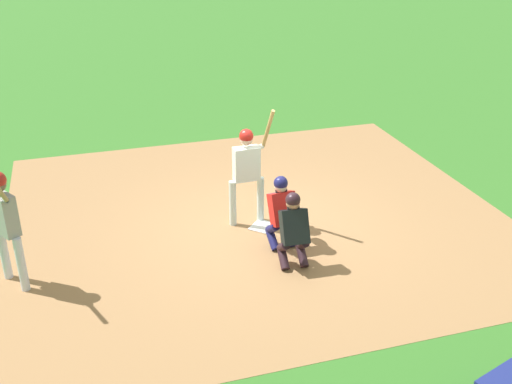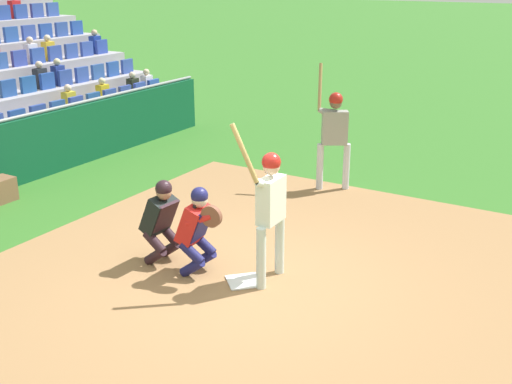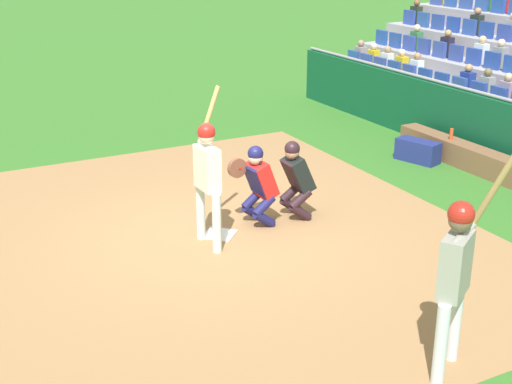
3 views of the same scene
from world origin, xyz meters
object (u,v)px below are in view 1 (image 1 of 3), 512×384
home_plate_umpire (294,227)px  on_deck_batter (4,216)px  home_plate_marker (264,227)px  catcher_crouching (282,208)px  batter_at_plate (247,166)px

home_plate_umpire → on_deck_batter: 4.36m
home_plate_marker → catcher_crouching: 0.99m
batter_at_plate → on_deck_batter: 4.08m
home_plate_marker → catcher_crouching: catcher_crouching is taller
batter_at_plate → catcher_crouching: (0.32, -0.96, -0.42)m
home_plate_marker → on_deck_batter: on_deck_batter is taller
home_plate_marker → on_deck_batter: size_ratio=0.18×
batter_at_plate → on_deck_batter: size_ratio=0.94×
home_plate_marker → batter_at_plate: (-0.23, 0.27, 1.12)m
catcher_crouching → on_deck_batter: size_ratio=0.54×
home_plate_marker → home_plate_umpire: 1.51m
home_plate_marker → home_plate_umpire: (0.05, -1.35, 0.68)m
batter_at_plate → on_deck_batter: bearing=-167.7°
on_deck_batter → home_plate_umpire: bearing=-10.0°
home_plate_umpire → on_deck_batter: size_ratio=0.54×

